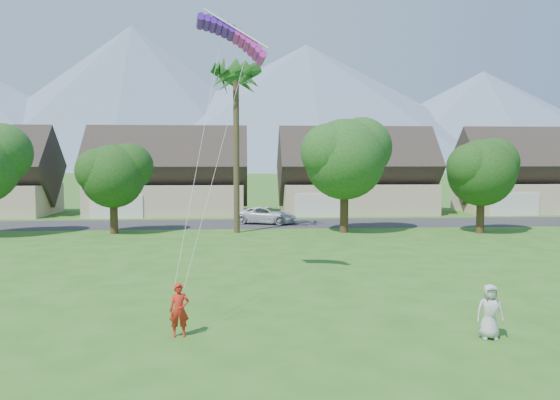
{
  "coord_description": "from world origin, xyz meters",
  "views": [
    {
      "loc": [
        -1.47,
        -12.05,
        5.44
      ],
      "look_at": [
        0.0,
        10.0,
        3.8
      ],
      "focal_mm": 35.0,
      "sensor_mm": 36.0,
      "label": 1
    }
  ],
  "objects": [
    {
      "name": "ground",
      "position": [
        0.0,
        0.0,
        0.0
      ],
      "size": [
        500.0,
        500.0,
        0.0
      ],
      "primitive_type": "plane",
      "color": "#2D6019",
      "rests_on": "ground"
    },
    {
      "name": "street",
      "position": [
        0.0,
        34.0,
        0.01
      ],
      "size": [
        90.0,
        7.0,
        0.01
      ],
      "primitive_type": "cube",
      "color": "#2D2D30",
      "rests_on": "ground"
    },
    {
      "name": "kite_flyer",
      "position": [
        -3.47,
        4.56,
        0.83
      ],
      "size": [
        0.64,
        0.45,
        1.66
      ],
      "primitive_type": "imported",
      "rotation": [
        0.0,
        0.0,
        0.09
      ],
      "color": "red",
      "rests_on": "ground"
    },
    {
      "name": "watcher",
      "position": [
        5.98,
        3.74,
        0.84
      ],
      "size": [
        0.88,
        0.64,
        1.67
      ],
      "primitive_type": "imported",
      "rotation": [
        0.0,
        0.0,
        -0.14
      ],
      "color": "#B8B8B4",
      "rests_on": "ground"
    },
    {
      "name": "parked_car",
      "position": [
        0.41,
        34.0,
        0.72
      ],
      "size": [
        5.68,
        3.87,
        1.44
      ],
      "primitive_type": "imported",
      "rotation": [
        0.0,
        0.0,
        1.26
      ],
      "color": "silver",
      "rests_on": "ground"
    },
    {
      "name": "mountain_ridge",
      "position": [
        10.4,
        260.0,
        29.07
      ],
      "size": [
        540.0,
        240.0,
        70.0
      ],
      "color": "slate",
      "rests_on": "ground"
    },
    {
      "name": "houses_row",
      "position": [
        0.49,
        42.99,
        3.44
      ],
      "size": [
        72.75,
        8.19,
        8.86
      ],
      "color": "beige",
      "rests_on": "ground"
    },
    {
      "name": "tree_row",
      "position": [
        -1.14,
        27.92,
        4.89
      ],
      "size": [
        62.27,
        6.67,
        8.45
      ],
      "color": "#47301C",
      "rests_on": "ground"
    },
    {
      "name": "fan_palm",
      "position": [
        -2.0,
        28.5,
        11.8
      ],
      "size": [
        3.0,
        3.0,
        13.8
      ],
      "color": "#4C3D26",
      "rests_on": "ground"
    },
    {
      "name": "parafoil_kite",
      "position": [
        -1.84,
        11.41,
        10.68
      ],
      "size": [
        3.21,
        1.04,
        0.5
      ],
      "rotation": [
        0.0,
        0.0,
        0.02
      ],
      "color": "#5518B7",
      "rests_on": "ground"
    }
  ]
}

